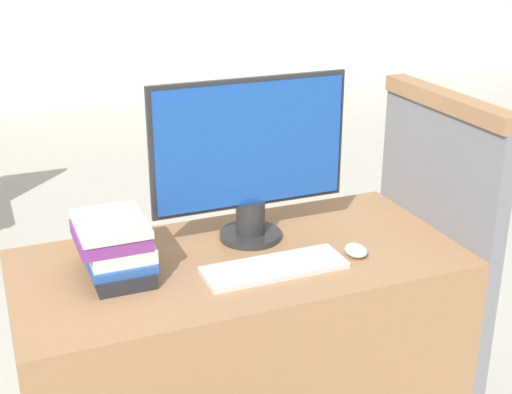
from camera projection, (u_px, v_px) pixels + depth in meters
desk at (241, 367)px, 2.24m from camera, size 1.31×0.63×0.77m
carrel_divider at (431, 267)px, 2.38m from camera, size 0.07×0.60×1.20m
monitor at (250, 157)px, 2.13m from camera, size 0.61×0.19×0.50m
keyboard at (274, 267)px, 2.02m from camera, size 0.41×0.14×0.02m
mouse at (356, 250)px, 2.10m from camera, size 0.06×0.08×0.04m
book_stack at (115, 247)px, 1.97m from camera, size 0.20×0.26×0.16m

